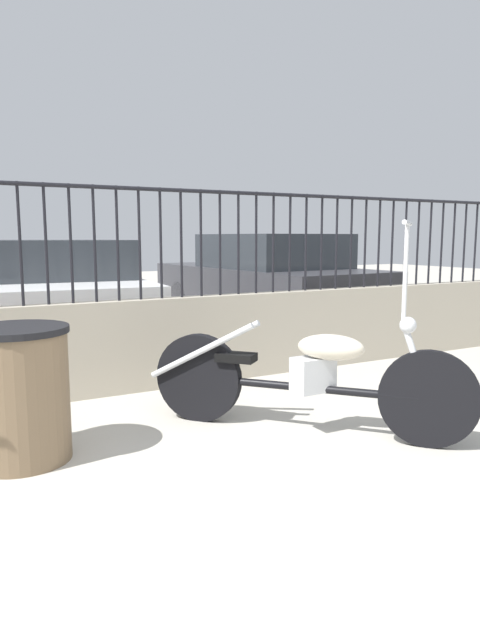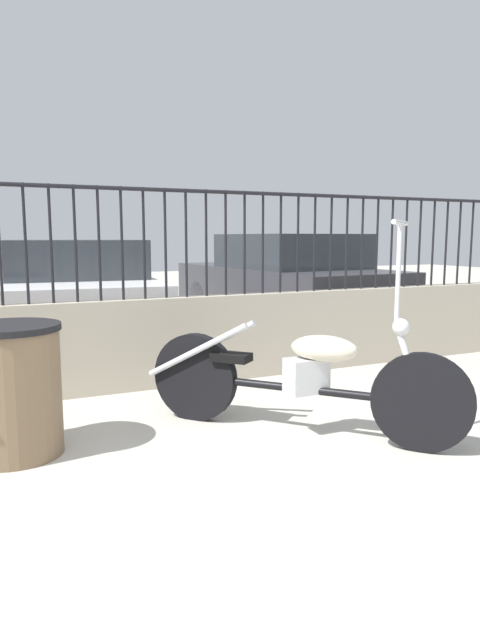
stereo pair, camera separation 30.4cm
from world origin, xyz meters
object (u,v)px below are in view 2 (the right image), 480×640
(car_white, at_px, (73,291))
(car_dark_grey, at_px, (284,281))
(motorcycle_black, at_px, (285,375))
(trash_bin, at_px, (12,390))

(car_white, relative_size, car_dark_grey, 1.05)
(motorcycle_black, bearing_deg, car_dark_grey, 109.61)
(car_dark_grey, bearing_deg, car_white, 88.30)
(motorcycle_black, xyz_separation_m, trash_bin, (-1.76, 0.36, 0.01))
(motorcycle_black, relative_size, trash_bin, 2.19)
(motorcycle_black, bearing_deg, trash_bin, -142.40)
(trash_bin, height_order, car_dark_grey, car_dark_grey)
(trash_bin, distance_m, car_dark_grey, 5.70)
(motorcycle_black, relative_size, car_dark_grey, 0.44)
(motorcycle_black, xyz_separation_m, car_white, (-0.78, 4.15, 0.27))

